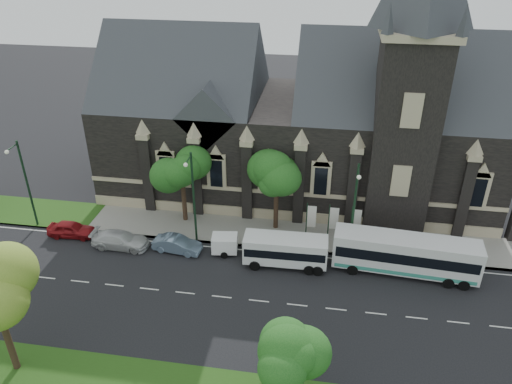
% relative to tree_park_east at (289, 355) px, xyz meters
% --- Properties ---
extents(ground, '(160.00, 160.00, 0.00)m').
position_rel_tree_park_east_xyz_m(ground, '(-6.18, 9.32, -4.62)').
color(ground, black).
rests_on(ground, ground).
extents(sidewalk, '(80.00, 5.00, 0.15)m').
position_rel_tree_park_east_xyz_m(sidewalk, '(-6.18, 18.82, -4.54)').
color(sidewalk, gray).
rests_on(sidewalk, ground).
extents(museum, '(40.00, 17.70, 29.90)m').
position_rel_tree_park_east_xyz_m(museum, '(-1.06, 28.10, 3.55)').
color(museum, black).
rests_on(museum, ground).
extents(tree_park_east, '(3.40, 3.40, 6.28)m').
position_rel_tree_park_east_xyz_m(tree_park_east, '(0.00, 0.00, 0.00)').
color(tree_park_east, black).
rests_on(tree_park_east, ground).
extents(tree_walk_right, '(4.08, 4.08, 7.80)m').
position_rel_tree_park_east_xyz_m(tree_walk_right, '(-2.96, 20.04, 1.20)').
color(tree_walk_right, black).
rests_on(tree_walk_right, ground).
extents(tree_walk_left, '(3.91, 3.91, 7.64)m').
position_rel_tree_park_east_xyz_m(tree_walk_left, '(-11.97, 20.03, 1.12)').
color(tree_walk_left, black).
rests_on(tree_walk_left, ground).
extents(street_lamp_near, '(0.36, 1.88, 9.00)m').
position_rel_tree_park_east_xyz_m(street_lamp_near, '(3.82, 16.42, 0.49)').
color(street_lamp_near, '#15301D').
rests_on(street_lamp_near, ground).
extents(street_lamp_mid, '(0.36, 1.88, 9.00)m').
position_rel_tree_park_east_xyz_m(street_lamp_mid, '(-10.18, 16.42, 0.49)').
color(street_lamp_mid, '#15301D').
rests_on(street_lamp_mid, ground).
extents(street_lamp_far, '(0.36, 1.88, 9.00)m').
position_rel_tree_park_east_xyz_m(street_lamp_far, '(-26.18, 16.42, 0.49)').
color(street_lamp_far, '#15301D').
rests_on(street_lamp_far, ground).
extents(banner_flag_left, '(0.90, 0.10, 4.00)m').
position_rel_tree_park_east_xyz_m(banner_flag_left, '(0.11, 18.32, -2.24)').
color(banner_flag_left, '#15301D').
rests_on(banner_flag_left, ground).
extents(banner_flag_center, '(0.90, 0.10, 4.00)m').
position_rel_tree_park_east_xyz_m(banner_flag_center, '(2.11, 18.32, -2.24)').
color(banner_flag_center, '#15301D').
rests_on(banner_flag_center, ground).
extents(banner_flag_right, '(0.90, 0.10, 4.00)m').
position_rel_tree_park_east_xyz_m(banner_flag_right, '(4.11, 18.32, -2.24)').
color(banner_flag_right, '#15301D').
rests_on(banner_flag_right, ground).
extents(tour_coach, '(11.96, 3.42, 3.45)m').
position_rel_tree_park_east_xyz_m(tour_coach, '(8.30, 14.79, -2.74)').
color(tour_coach, silver).
rests_on(tour_coach, ground).
extents(shuttle_bus, '(7.15, 2.65, 2.74)m').
position_rel_tree_park_east_xyz_m(shuttle_bus, '(-1.65, 14.30, -3.03)').
color(shuttle_bus, white).
rests_on(shuttle_bus, ground).
extents(box_trailer, '(3.33, 1.97, 1.73)m').
position_rel_tree_park_east_xyz_m(box_trailer, '(-7.17, 15.20, -3.63)').
color(box_trailer, white).
rests_on(box_trailer, ground).
extents(sedan, '(4.53, 2.00, 1.45)m').
position_rel_tree_park_east_xyz_m(sedan, '(-11.44, 14.73, -3.90)').
color(sedan, '#6D859E').
rests_on(sedan, ground).
extents(car_far_red, '(4.42, 1.95, 1.48)m').
position_rel_tree_park_east_xyz_m(car_far_red, '(-22.00, 15.52, -3.88)').
color(car_far_red, maroon).
rests_on(car_far_red, ground).
extents(car_far_white, '(5.22, 2.18, 1.51)m').
position_rel_tree_park_east_xyz_m(car_far_white, '(-16.73, 14.57, -3.86)').
color(car_far_white, silver).
rests_on(car_far_white, ground).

